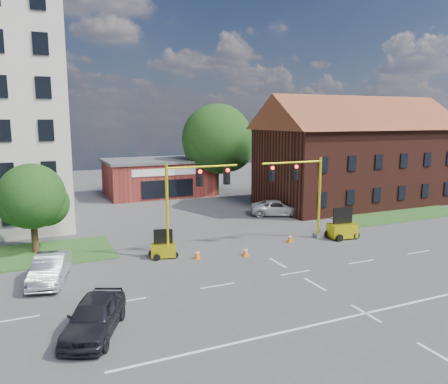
# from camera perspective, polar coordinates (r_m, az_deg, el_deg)

# --- Properties ---
(ground) EXTENTS (120.00, 120.00, 0.00)m
(ground) POSITION_cam_1_polar(r_m,az_deg,el_deg) (26.67, 9.26, -10.38)
(ground) COLOR #49494C
(ground) RESTS_ON ground
(grass_verge_ne) EXTENTS (14.00, 4.00, 0.08)m
(grass_verge_ne) POSITION_cam_1_polar(r_m,az_deg,el_deg) (44.64, 22.42, -2.84)
(grass_verge_ne) COLOR #265921
(grass_verge_ne) RESTS_ON ground
(lane_markings) EXTENTS (60.00, 36.00, 0.01)m
(lane_markings) POSITION_cam_1_polar(r_m,az_deg,el_deg) (24.39, 13.21, -12.43)
(lane_markings) COLOR white
(lane_markings) RESTS_ON ground
(brick_shop) EXTENTS (12.40, 8.40, 4.30)m
(brick_shop) POSITION_cam_1_polar(r_m,az_deg,el_deg) (53.19, -8.63, 1.97)
(brick_shop) COLOR maroon
(brick_shop) RESTS_ON ground
(townhouse_row) EXTENTS (21.00, 11.00, 11.50)m
(townhouse_row) POSITION_cam_1_polar(r_m,az_deg,el_deg) (48.88, 16.91, 5.46)
(townhouse_row) COLOR #431B14
(townhouse_row) RESTS_ON ground
(tree_large) EXTENTS (8.76, 8.34, 10.87)m
(tree_large) POSITION_cam_1_polar(r_m,az_deg,el_deg) (52.37, -0.52, 6.64)
(tree_large) COLOR #372514
(tree_large) RESTS_ON ground
(tree_nw_front) EXTENTS (4.61, 4.39, 6.12)m
(tree_nw_front) POSITION_cam_1_polar(r_m,az_deg,el_deg) (31.90, -23.39, -0.78)
(tree_nw_front) COLOR #372514
(tree_nw_front) RESTS_ON ground
(signal_mast_west) EXTENTS (5.30, 0.60, 6.20)m
(signal_mast_west) POSITION_cam_1_polar(r_m,az_deg,el_deg) (28.99, -4.35, -0.65)
(signal_mast_west) COLOR gray
(signal_mast_west) RESTS_ON ground
(signal_mast_east) EXTENTS (5.30, 0.60, 6.20)m
(signal_mast_east) POSITION_cam_1_polar(r_m,az_deg,el_deg) (32.91, 10.08, 0.44)
(signal_mast_east) COLOR gray
(signal_mast_east) RESTS_ON ground
(trailer_west) EXTENTS (1.82, 1.46, 1.82)m
(trailer_west) POSITION_cam_1_polar(r_m,az_deg,el_deg) (29.27, -7.92, -7.37)
(trailer_west) COLOR yellow
(trailer_west) RESTS_ON ground
(trailer_east) EXTENTS (2.20, 1.66, 2.28)m
(trailer_east) POSITION_cam_1_polar(r_m,az_deg,el_deg) (34.66, 15.18, -4.70)
(trailer_east) COLOR yellow
(trailer_east) RESTS_ON ground
(cone_a) EXTENTS (0.40, 0.40, 0.70)m
(cone_a) POSITION_cam_1_polar(r_m,az_deg,el_deg) (29.33, 2.82, -7.72)
(cone_a) COLOR orange
(cone_a) RESTS_ON ground
(cone_b) EXTENTS (0.40, 0.40, 0.70)m
(cone_b) POSITION_cam_1_polar(r_m,az_deg,el_deg) (28.77, -3.51, -8.07)
(cone_b) COLOR orange
(cone_b) RESTS_ON ground
(cone_c) EXTENTS (0.40, 0.40, 0.70)m
(cone_c) POSITION_cam_1_polar(r_m,az_deg,el_deg) (32.83, 8.59, -5.93)
(cone_c) COLOR orange
(cone_c) RESTS_ON ground
(cone_d) EXTENTS (0.40, 0.40, 0.70)m
(cone_d) POSITION_cam_1_polar(r_m,az_deg,el_deg) (35.98, 14.50, -4.77)
(cone_d) COLOR orange
(cone_d) RESTS_ON ground
(pickup_white) EXTENTS (5.62, 4.25, 1.42)m
(pickup_white) POSITION_cam_1_polar(r_m,az_deg,el_deg) (41.64, 7.06, -2.09)
(pickup_white) COLOR silver
(pickup_white) RESTS_ON ground
(sedan_dark) EXTENTS (3.67, 5.10, 1.61)m
(sedan_dark) POSITION_cam_1_polar(r_m,az_deg,el_deg) (19.92, -16.55, -15.23)
(sedan_dark) COLOR #222227
(sedan_dark) RESTS_ON ground
(sedan_silver_front) EXTENTS (2.68, 4.93, 1.54)m
(sedan_silver_front) POSITION_cam_1_polar(r_m,az_deg,el_deg) (26.55, -21.78, -9.29)
(sedan_silver_front) COLOR #B7BAC0
(sedan_silver_front) RESTS_ON ground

